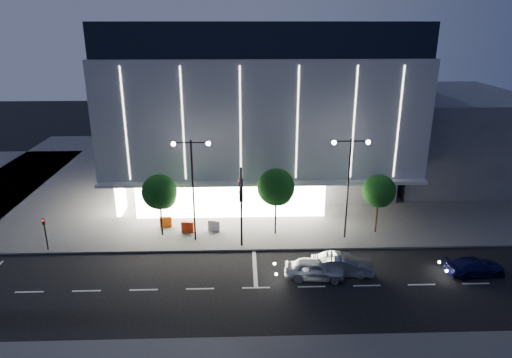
{
  "coord_description": "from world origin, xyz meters",
  "views": [
    {
      "loc": [
        1.04,
        -29.7,
        18.09
      ],
      "look_at": [
        2.31,
        7.81,
        5.0
      ],
      "focal_mm": 32.0,
      "sensor_mm": 36.0,
      "label": 1
    }
  ],
  "objects_px": {
    "car_second": "(342,265)",
    "barrier_a": "(166,222)",
    "street_lamp_west": "(192,176)",
    "street_lamp_east": "(349,174)",
    "car_lead": "(315,269)",
    "traffic_mast": "(241,198)",
    "car_third": "(475,267)",
    "barrier_c": "(188,227)",
    "ped_signal_far": "(45,231)",
    "tree_mid": "(276,189)",
    "tree_right": "(379,193)",
    "tree_left": "(160,194)",
    "barrier_d": "(214,226)"
  },
  "relations": [
    {
      "from": "car_second",
      "to": "barrier_a",
      "type": "height_order",
      "value": "car_second"
    },
    {
      "from": "street_lamp_west",
      "to": "street_lamp_east",
      "type": "distance_m",
      "value": 13.0
    },
    {
      "from": "street_lamp_east",
      "to": "car_lead",
      "type": "xyz_separation_m",
      "value": [
        -3.63,
        -6.32,
        -5.2
      ]
    },
    {
      "from": "traffic_mast",
      "to": "car_lead",
      "type": "bearing_deg",
      "value": -34.28
    },
    {
      "from": "street_lamp_east",
      "to": "street_lamp_west",
      "type": "bearing_deg",
      "value": 180.0
    },
    {
      "from": "car_second",
      "to": "car_lead",
      "type": "bearing_deg",
      "value": 109.13
    },
    {
      "from": "barrier_a",
      "to": "car_third",
      "type": "bearing_deg",
      "value": -17.51
    },
    {
      "from": "traffic_mast",
      "to": "barrier_c",
      "type": "relative_size",
      "value": 6.43
    },
    {
      "from": "street_lamp_west",
      "to": "ped_signal_far",
      "type": "relative_size",
      "value": 3.0
    },
    {
      "from": "street_lamp_west",
      "to": "car_second",
      "type": "height_order",
      "value": "street_lamp_west"
    },
    {
      "from": "traffic_mast",
      "to": "car_lead",
      "type": "distance_m",
      "value": 7.77
    },
    {
      "from": "tree_mid",
      "to": "car_second",
      "type": "xyz_separation_m",
      "value": [
        4.47,
        -6.83,
        -3.57
      ]
    },
    {
      "from": "tree_mid",
      "to": "tree_right",
      "type": "bearing_deg",
      "value": -0.0
    },
    {
      "from": "street_lamp_west",
      "to": "car_second",
      "type": "xyz_separation_m",
      "value": [
        11.5,
        -5.81,
        -5.2
      ]
    },
    {
      "from": "barrier_a",
      "to": "barrier_c",
      "type": "height_order",
      "value": "same"
    },
    {
      "from": "car_second",
      "to": "car_third",
      "type": "xyz_separation_m",
      "value": [
        9.99,
        -0.38,
        -0.12
      ]
    },
    {
      "from": "street_lamp_west",
      "to": "tree_right",
      "type": "bearing_deg",
      "value": 3.64
    },
    {
      "from": "tree_left",
      "to": "street_lamp_east",
      "type": "bearing_deg",
      "value": -3.65
    },
    {
      "from": "ped_signal_far",
      "to": "tree_mid",
      "type": "distance_m",
      "value": 19.35
    },
    {
      "from": "car_third",
      "to": "barrier_c",
      "type": "distance_m",
      "value": 23.58
    },
    {
      "from": "barrier_c",
      "to": "barrier_d",
      "type": "relative_size",
      "value": 1.0
    },
    {
      "from": "tree_left",
      "to": "tree_mid",
      "type": "height_order",
      "value": "tree_mid"
    },
    {
      "from": "tree_right",
      "to": "car_third",
      "type": "distance_m",
      "value": 9.61
    },
    {
      "from": "car_lead",
      "to": "barrier_d",
      "type": "height_order",
      "value": "car_lead"
    },
    {
      "from": "ped_signal_far",
      "to": "tree_left",
      "type": "relative_size",
      "value": 0.52
    },
    {
      "from": "street_lamp_west",
      "to": "barrier_a",
      "type": "distance_m",
      "value": 6.6
    },
    {
      "from": "tree_right",
      "to": "tree_mid",
      "type": "bearing_deg",
      "value": 180.0
    },
    {
      "from": "tree_left",
      "to": "car_second",
      "type": "xyz_separation_m",
      "value": [
        14.47,
        -6.83,
        -3.27
      ]
    },
    {
      "from": "street_lamp_west",
      "to": "street_lamp_east",
      "type": "relative_size",
      "value": 1.0
    },
    {
      "from": "traffic_mast",
      "to": "street_lamp_east",
      "type": "height_order",
      "value": "street_lamp_east"
    },
    {
      "from": "car_second",
      "to": "barrier_d",
      "type": "xyz_separation_m",
      "value": [
        -9.97,
        7.5,
        -0.11
      ]
    },
    {
      "from": "tree_left",
      "to": "barrier_c",
      "type": "bearing_deg",
      "value": 10.93
    },
    {
      "from": "tree_mid",
      "to": "car_lead",
      "type": "relative_size",
      "value": 1.38
    },
    {
      "from": "tree_left",
      "to": "barrier_a",
      "type": "bearing_deg",
      "value": 87.77
    },
    {
      "from": "ped_signal_far",
      "to": "barrier_a",
      "type": "bearing_deg",
      "value": 24.47
    },
    {
      "from": "street_lamp_east",
      "to": "car_third",
      "type": "bearing_deg",
      "value": -36.13
    },
    {
      "from": "car_third",
      "to": "barrier_d",
      "type": "height_order",
      "value": "car_third"
    },
    {
      "from": "tree_mid",
      "to": "car_second",
      "type": "relative_size",
      "value": 1.33
    },
    {
      "from": "street_lamp_east",
      "to": "tree_left",
      "type": "distance_m",
      "value": 16.12
    },
    {
      "from": "car_second",
      "to": "barrier_c",
      "type": "height_order",
      "value": "car_second"
    },
    {
      "from": "tree_right",
      "to": "tree_left",
      "type": "bearing_deg",
      "value": 180.0
    },
    {
      "from": "car_lead",
      "to": "barrier_c",
      "type": "distance_m",
      "value": 12.81
    },
    {
      "from": "tree_mid",
      "to": "car_second",
      "type": "distance_m",
      "value": 8.92
    },
    {
      "from": "car_lead",
      "to": "car_second",
      "type": "distance_m",
      "value": 2.19
    },
    {
      "from": "car_lead",
      "to": "car_third",
      "type": "bearing_deg",
      "value": -83.37
    },
    {
      "from": "tree_right",
      "to": "barrier_a",
      "type": "bearing_deg",
      "value": 175.13
    },
    {
      "from": "traffic_mast",
      "to": "barrier_d",
      "type": "height_order",
      "value": "traffic_mast"
    },
    {
      "from": "tree_mid",
      "to": "tree_right",
      "type": "height_order",
      "value": "tree_mid"
    },
    {
      "from": "tree_right",
      "to": "barrier_a",
      "type": "distance_m",
      "value": 19.28
    },
    {
      "from": "tree_right",
      "to": "car_second",
      "type": "distance_m",
      "value": 8.77
    }
  ]
}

